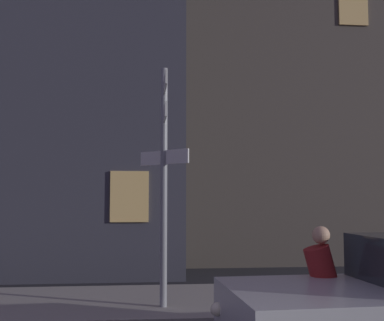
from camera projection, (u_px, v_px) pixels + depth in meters
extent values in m
cube|color=gray|center=(185.00, 302.00, 8.70)|extent=(40.00, 2.90, 0.14)
cylinder|color=gray|center=(164.00, 185.00, 8.21)|extent=(0.12, 0.12, 4.08)
cube|color=white|center=(164.00, 88.00, 8.35)|extent=(0.03, 1.71, 0.24)
cube|color=white|center=(164.00, 116.00, 8.31)|extent=(0.03, 1.47, 0.24)
cube|color=white|center=(164.00, 157.00, 8.25)|extent=(0.80, 0.80, 0.24)
sphere|color=#F9EFCC|center=(217.00, 309.00, 5.55)|extent=(0.16, 0.16, 0.16)
cylinder|color=black|center=(315.00, 309.00, 5.85)|extent=(1.00, 0.14, 0.04)
cylinder|color=maroon|center=(322.00, 269.00, 5.91)|extent=(0.48, 0.36, 0.61)
sphere|color=tan|center=(321.00, 235.00, 5.94)|extent=(0.22, 0.22, 0.22)
cylinder|color=black|center=(322.00, 313.00, 5.77)|extent=(0.35, 0.15, 0.55)
cylinder|color=black|center=(315.00, 309.00, 5.95)|extent=(0.35, 0.15, 0.55)
cube|color=#F2C672|center=(129.00, 196.00, 11.29)|extent=(0.90, 0.06, 1.20)
cube|color=#F2C672|center=(353.00, 6.00, 14.45)|extent=(0.90, 0.06, 1.20)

